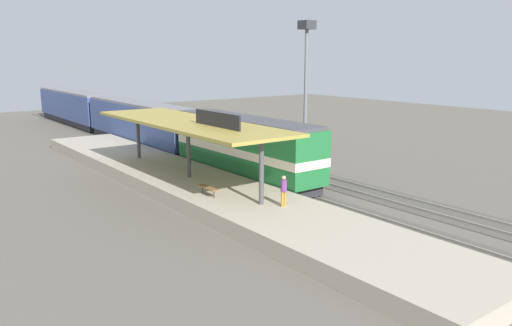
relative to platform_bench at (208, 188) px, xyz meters
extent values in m
plane|color=#5B564C|center=(8.00, 4.70, -1.34)|extent=(120.00, 120.00, 0.00)
cube|color=#4E4941|center=(6.00, 4.70, -1.32)|extent=(3.20, 110.00, 0.04)
cube|color=gray|center=(5.28, 4.70, -1.26)|extent=(0.10, 110.00, 0.16)
cube|color=gray|center=(6.72, 4.70, -1.26)|extent=(0.10, 110.00, 0.16)
cube|color=#4E4941|center=(10.60, 4.70, -1.32)|extent=(3.20, 110.00, 0.04)
cube|color=gray|center=(9.88, 4.70, -1.26)|extent=(0.10, 110.00, 0.16)
cube|color=gray|center=(11.32, 4.70, -1.26)|extent=(0.10, 110.00, 0.16)
cube|color=#A89E89|center=(1.40, 4.70, -0.89)|extent=(6.00, 44.00, 0.90)
cylinder|color=#47474C|center=(1.40, -3.30, 1.36)|extent=(0.28, 0.28, 3.60)
cylinder|color=#47474C|center=(1.40, 4.70, 1.36)|extent=(0.28, 0.28, 3.60)
cylinder|color=#47474C|center=(1.40, 12.70, 1.36)|extent=(0.28, 0.28, 3.60)
cube|color=#A38E3D|center=(1.40, 4.70, 3.26)|extent=(5.20, 18.00, 0.20)
cube|color=black|center=(1.40, 1.10, 3.81)|extent=(0.12, 4.80, 0.90)
cylinder|color=#333338|center=(0.00, -0.65, -0.23)|extent=(0.07, 0.07, 0.42)
cylinder|color=#333338|center=(0.00, 0.65, -0.23)|extent=(0.07, 0.07, 0.42)
cube|color=brown|center=(0.00, 0.00, 0.02)|extent=(0.44, 1.70, 0.08)
cube|color=#28282D|center=(6.00, 4.67, -0.83)|extent=(2.60, 13.60, 0.70)
cube|color=#1E6B33|center=(6.00, 4.67, 1.27)|extent=(2.90, 14.40, 3.50)
cube|color=#424247|center=(6.00, 4.67, 3.14)|extent=(2.78, 14.11, 0.24)
cube|color=beige|center=(6.00, 4.67, 1.00)|extent=(2.93, 14.43, 0.56)
cube|color=#28282D|center=(6.00, 22.67, -0.83)|extent=(2.60, 19.20, 0.70)
cube|color=#384C84|center=(6.00, 22.67, 1.17)|extent=(2.90, 20.00, 3.30)
cube|color=slate|center=(6.00, 22.67, 2.94)|extent=(2.78, 19.60, 0.24)
cube|color=#28282D|center=(6.00, 43.47, -0.83)|extent=(2.60, 19.20, 0.70)
cube|color=#384C84|center=(6.00, 43.47, 1.17)|extent=(2.90, 20.00, 3.30)
cube|color=slate|center=(6.00, 43.47, 2.94)|extent=(2.78, 19.60, 0.24)
cylinder|color=slate|center=(13.80, 6.83, 4.16)|extent=(0.28, 0.28, 11.00)
cube|color=#333338|center=(13.80, 6.83, 10.01)|extent=(1.10, 1.10, 0.70)
cylinder|color=olive|center=(2.02, -4.36, -0.02)|extent=(0.16, 0.16, 0.84)
cylinder|color=olive|center=(2.20, -4.36, -0.02)|extent=(0.16, 0.16, 0.84)
cylinder|color=#663375|center=(2.11, -4.36, 0.72)|extent=(0.34, 0.34, 0.64)
sphere|color=tan|center=(2.11, -4.36, 1.15)|extent=(0.23, 0.23, 0.23)
camera|label=1|loc=(-15.04, -24.69, 7.59)|focal=35.72mm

